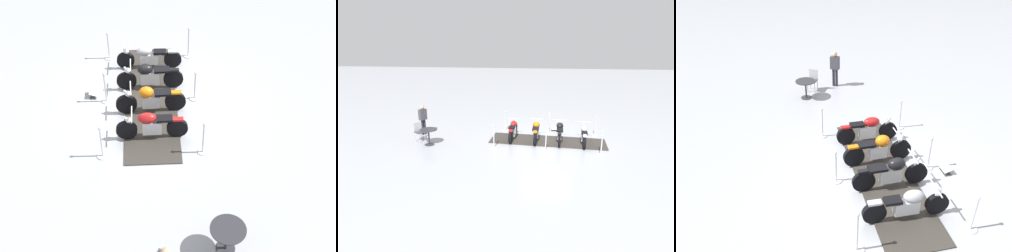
% 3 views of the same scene
% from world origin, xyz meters
% --- Properties ---
extents(ground_plane, '(80.00, 80.00, 0.00)m').
position_xyz_m(ground_plane, '(0.00, 0.00, 0.00)').
color(ground_plane, '#A8AAB2').
extents(display_platform, '(2.03, 5.81, 0.04)m').
position_xyz_m(display_platform, '(0.00, 0.00, 0.02)').
color(display_platform, '#38332D').
rests_on(display_platform, ground_plane).
extents(motorcycle_chrome, '(2.23, 0.77, 0.89)m').
position_xyz_m(motorcycle_chrome, '(-0.08, -1.75, 0.47)').
color(motorcycle_chrome, black).
rests_on(motorcycle_chrome, display_platform).
extents(motorcycle_black, '(2.18, 0.68, 0.95)m').
position_xyz_m(motorcycle_black, '(-0.00, -0.59, 0.54)').
color(motorcycle_black, black).
rests_on(motorcycle_black, display_platform).
extents(motorcycle_copper, '(2.16, 0.69, 0.95)m').
position_xyz_m(motorcycle_copper, '(0.07, 0.58, 0.51)').
color(motorcycle_copper, black).
rests_on(motorcycle_copper, display_platform).
extents(motorcycle_maroon, '(2.09, 0.70, 0.92)m').
position_xyz_m(motorcycle_maroon, '(0.15, 1.75, 0.50)').
color(motorcycle_maroon, black).
rests_on(motorcycle_maroon, display_platform).
extents(stanchion_right_rear, '(0.34, 0.34, 1.11)m').
position_xyz_m(stanchion_right_rear, '(1.58, 2.32, 0.35)').
color(stanchion_right_rear, silver).
rests_on(stanchion_right_rear, ground_plane).
extents(stanchion_left_front, '(0.36, 0.36, 1.15)m').
position_xyz_m(stanchion_left_front, '(-1.58, -2.32, 0.35)').
color(stanchion_left_front, silver).
rests_on(stanchion_left_front, ground_plane).
extents(stanchion_right_mid, '(0.30, 0.30, 1.12)m').
position_xyz_m(stanchion_right_mid, '(1.41, -0.10, 0.39)').
color(stanchion_right_mid, silver).
rests_on(stanchion_right_mid, ground_plane).
extents(stanchion_right_front, '(0.33, 0.33, 1.05)m').
position_xyz_m(stanchion_right_front, '(1.24, -2.52, 0.33)').
color(stanchion_right_front, silver).
rests_on(stanchion_right_front, ground_plane).
extents(stanchion_left_mid, '(0.35, 0.35, 1.05)m').
position_xyz_m(stanchion_left_mid, '(-1.41, 0.10, 0.31)').
color(stanchion_left_mid, silver).
rests_on(stanchion_left_mid, ground_plane).
extents(stanchion_left_rear, '(0.28, 0.28, 1.10)m').
position_xyz_m(stanchion_left_rear, '(-1.24, 2.52, 0.40)').
color(stanchion_left_rear, silver).
rests_on(stanchion_left_rear, ground_plane).
extents(info_placard, '(0.28, 0.41, 0.20)m').
position_xyz_m(info_placard, '(1.83, -0.43, 0.07)').
color(info_placard, '#333338').
rests_on(info_placard, ground_plane).
extents(cafe_table, '(0.84, 0.84, 0.78)m').
position_xyz_m(cafe_table, '(-1.22, 5.70, 0.59)').
color(cafe_table, '#2D2D33').
rests_on(cafe_table, ground_plane).
extents(cafe_chair_near_table, '(0.55, 0.55, 0.96)m').
position_xyz_m(cafe_chair_near_table, '(-0.77, 6.40, 0.55)').
color(cafe_chair_near_table, '#B7B7BC').
rests_on(cafe_chair_near_table, ground_plane).
extents(bystander_person, '(0.46, 0.40, 1.61)m').
position_xyz_m(bystander_person, '(0.30, 6.59, 0.96)').
color(bystander_person, '#23232D').
rests_on(bystander_person, ground_plane).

